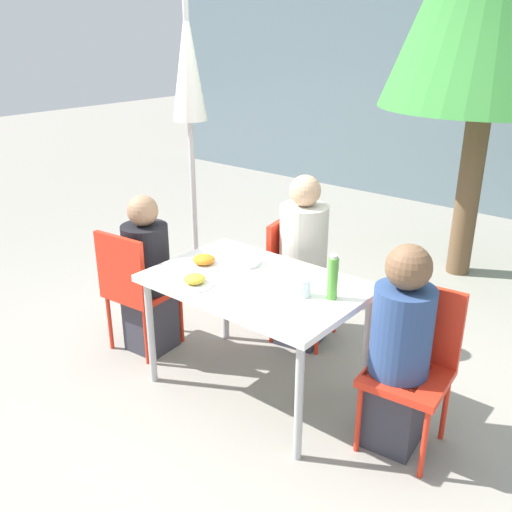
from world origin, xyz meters
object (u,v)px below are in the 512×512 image
chair_left (134,284)px  salad_bowl (245,260)px  person_left (148,279)px  chair_far (295,270)px  person_right (399,353)px  closed_umbrella (189,94)px  chair_right (414,356)px  bottle (333,278)px  drinking_cup (304,288)px  person_far (303,266)px

chair_left → salad_bowl: (0.70, 0.31, 0.25)m
person_left → chair_far: person_left is taller
person_right → closed_umbrella: bearing=-23.5°
person_left → chair_left: bearing=-121.9°
chair_right → bottle: size_ratio=3.46×
drinking_cup → chair_far: bearing=128.4°
person_left → chair_far: 1.00m
chair_left → bottle: bottle is taller
drinking_cup → salad_bowl: 0.54m
bottle → chair_far: bearing=137.8°
bottle → chair_left: bearing=-170.1°
person_far → drinking_cup: 0.81m
chair_right → person_far: 1.13m
person_far → person_right: bearing=49.3°
drinking_cup → chair_right: bearing=15.5°
person_left → closed_umbrella: bearing=110.6°
chair_right → salad_bowl: chair_right is taller
chair_far → closed_umbrella: 1.52m
person_right → closed_umbrella: size_ratio=0.50×
person_far → closed_umbrella: size_ratio=0.53×
chair_left → person_left: person_left is taller
chair_left → closed_umbrella: closed_umbrella is taller
closed_umbrella → person_far: bearing=-6.1°
chair_right → bottle: bottle is taller
drinking_cup → person_right: bearing=8.0°
chair_far → bottle: bottle is taller
person_left → person_far: bearing=39.6°
person_far → drinking_cup: (0.45, -0.64, 0.21)m
chair_left → drinking_cup: bearing=2.8°
person_left → bottle: 1.36m
chair_far → drinking_cup: size_ratio=8.93×
chair_far → chair_left: bearing=-50.1°
chair_left → person_left: 0.10m
chair_left → salad_bowl: chair_left is taller
salad_bowl → person_far: bearing=81.1°
closed_umbrella → drinking_cup: size_ratio=23.28×
chair_left → person_far: (0.78, 0.81, 0.07)m
person_left → salad_bowl: person_left is taller
chair_right → closed_umbrella: closed_umbrella is taller
chair_far → chair_right: bearing=54.4°
chair_right → salad_bowl: bearing=-4.4°
bottle → drinking_cup: 0.17m
chair_left → chair_right: bearing=5.3°
person_right → drinking_cup: person_right is taller
chair_right → person_right: (-0.04, -0.08, 0.04)m
bottle → closed_umbrella: bearing=158.0°
person_left → person_right: 1.72m
chair_left → salad_bowl: bearing=18.7°
person_right → bottle: size_ratio=4.53×
person_right → bottle: person_right is taller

